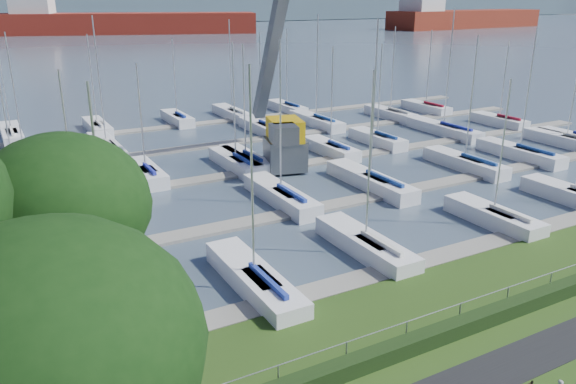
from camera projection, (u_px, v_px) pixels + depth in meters
path at (477, 379)px, 21.42m from camera, size 160.00×2.00×0.04m
water at (8, 31)px, 239.08m from camera, size 800.00×540.00×0.20m
hedge at (431, 338)px, 23.45m from camera, size 80.00×0.70×0.70m
fence at (426, 315)px, 23.50m from camera, size 80.00×0.04×0.04m
docks at (205, 179)px, 45.48m from camera, size 90.00×41.60×0.25m
crane at (283, 103)px, 47.33m from camera, size 5.20×13.45×22.35m
cargo_ship_mid at (117, 24)px, 219.45m from camera, size 99.55×47.70×21.50m
cargo_ship_east at (460, 19)px, 258.68m from camera, size 84.66×23.51×21.50m
sailboat_fleet at (180, 107)px, 45.22m from camera, size 75.47×49.79×13.27m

